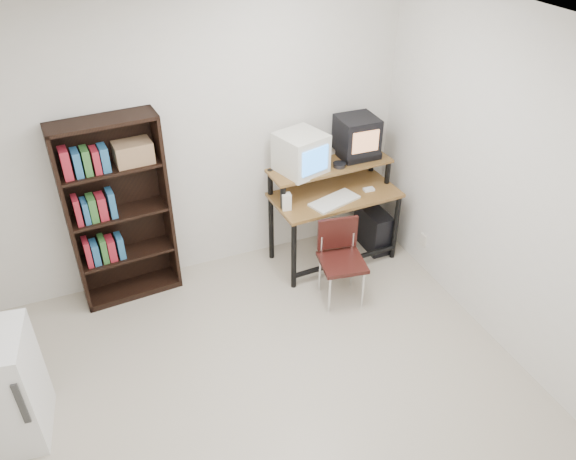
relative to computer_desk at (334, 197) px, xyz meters
name	(u,v)px	position (x,y,z in m)	size (l,w,h in m)	color
floor	(274,419)	(-1.25, -1.62, -0.69)	(4.00, 4.00, 0.01)	beige
ceiling	(265,56)	(-1.25, -1.62, 1.91)	(4.00, 4.00, 0.01)	white
back_wall	(188,143)	(-1.25, 0.38, 0.61)	(4.00, 0.01, 2.60)	silver
right_wall	(536,209)	(0.75, -1.62, 0.61)	(0.01, 4.00, 2.60)	silver
computer_desk	(334,197)	(0.00, 0.00, 0.00)	(1.21, 0.64, 0.98)	brown
crt_monitor	(301,153)	(-0.30, 0.10, 0.47)	(0.48, 0.48, 0.37)	silver
vcr	(358,154)	(0.31, 0.14, 0.32)	(0.36, 0.26, 0.08)	black
crt_tv	(357,134)	(0.28, 0.15, 0.53)	(0.36, 0.36, 0.33)	black
cd_spindle	(339,166)	(0.05, 0.03, 0.31)	(0.12, 0.12, 0.05)	#26262B
keyboard	(334,202)	(-0.07, -0.15, 0.05)	(0.47, 0.21, 0.04)	silver
mousepad	(370,191)	(0.34, -0.09, 0.04)	(0.22, 0.18, 0.01)	black
mouse	(369,190)	(0.32, -0.09, 0.06)	(0.10, 0.06, 0.03)	white
desk_speaker	(286,202)	(-0.53, -0.10, 0.12)	(0.08, 0.07, 0.17)	silver
pc_tower	(373,228)	(0.47, 0.01, -0.48)	(0.20, 0.45, 0.42)	black
school_chair	(340,253)	(-0.20, -0.55, -0.22)	(0.43, 0.43, 0.76)	black
bookshelf	(118,209)	(-1.93, 0.23, 0.19)	(0.86, 0.35, 1.69)	black
wall_outlet	(423,240)	(0.74, -0.47, -0.39)	(0.02, 0.08, 0.12)	beige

